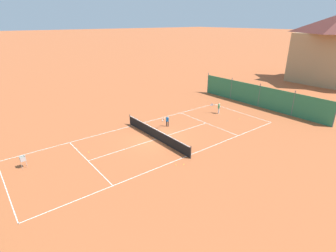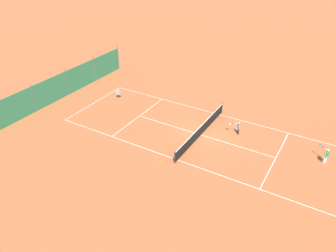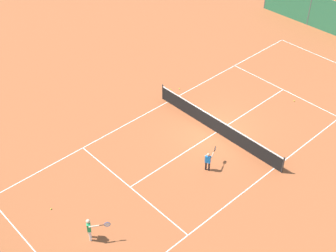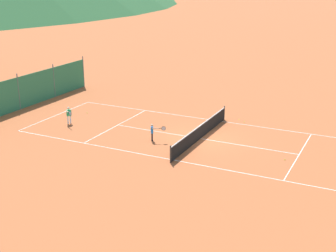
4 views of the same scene
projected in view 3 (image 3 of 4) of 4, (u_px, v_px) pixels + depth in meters
The scene contains 9 objects.
ground_plane at pixel (216, 132), 26.82m from camera, with size 600.00×600.00×0.00m, color #A8542D.
court_line_markings at pixel (216, 132), 26.82m from camera, with size 8.25×23.85×0.01m.
tennis_net at pixel (217, 125), 26.51m from camera, with size 9.18×0.08×1.06m.
player_far_service at pixel (90, 228), 20.44m from camera, with size 0.86×0.85×1.26m.
player_near_service at pixel (208, 160), 23.99m from camera, with size 0.44×0.99×1.14m.
tennis_ball_mid_court at pixel (51, 209), 22.22m from camera, with size 0.07×0.07×0.07m, color #CCE033.
tennis_ball_by_net_right at pixel (170, 90), 30.19m from camera, with size 0.07×0.07×0.07m, color #CCE033.
tennis_ball_by_net_left at pixel (179, 89), 30.27m from camera, with size 0.07×0.07×0.07m, color #CCE033.
tennis_ball_far_corner at pixel (294, 101), 29.20m from camera, with size 0.07×0.07×0.07m, color #CCE033.
Camera 3 is at (-13.31, 16.23, 16.92)m, focal length 50.00 mm.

